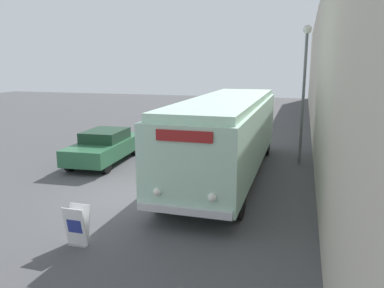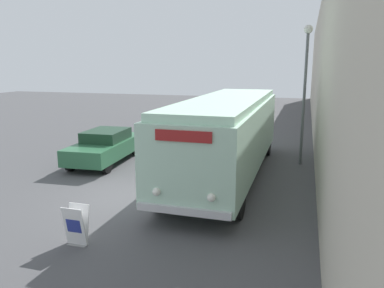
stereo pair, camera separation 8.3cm
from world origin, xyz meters
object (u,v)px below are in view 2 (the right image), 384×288
(vintage_bus, at_px, (227,132))
(parked_car_near, at_px, (106,146))
(streetlamp, at_px, (306,75))
(parked_car_mid, at_px, (167,122))
(sign_board, at_px, (76,226))
(parked_car_far, at_px, (191,112))

(vintage_bus, xyz_separation_m, parked_car_near, (-5.62, 0.53, -1.02))
(streetlamp, height_order, parked_car_mid, streetlamp)
(vintage_bus, height_order, sign_board, vintage_bus)
(parked_car_near, bearing_deg, sign_board, -69.24)
(parked_car_mid, xyz_separation_m, parked_car_far, (-0.14, 5.54, -0.06))
(parked_car_far, bearing_deg, parked_car_mid, -89.71)
(parked_car_near, distance_m, parked_car_far, 12.85)
(vintage_bus, height_order, parked_car_near, vintage_bus)
(streetlamp, relative_size, parked_car_near, 1.25)
(vintage_bus, distance_m, parked_car_near, 5.74)
(parked_car_far, bearing_deg, parked_car_near, -91.26)
(sign_board, distance_m, parked_car_far, 20.36)
(parked_car_mid, bearing_deg, sign_board, -72.54)
(parked_car_near, xyz_separation_m, parked_car_mid, (0.17, 7.31, 0.03))
(streetlamp, distance_m, parked_car_far, 13.91)
(sign_board, bearing_deg, vintage_bus, 70.97)
(vintage_bus, relative_size, parked_car_far, 2.34)
(parked_car_near, distance_m, parked_car_mid, 7.31)
(sign_board, relative_size, parked_car_far, 0.21)
(parked_car_mid, height_order, parked_car_far, parked_car_mid)
(sign_board, bearing_deg, parked_car_mid, 102.17)
(parked_car_far, bearing_deg, streetlamp, -53.10)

